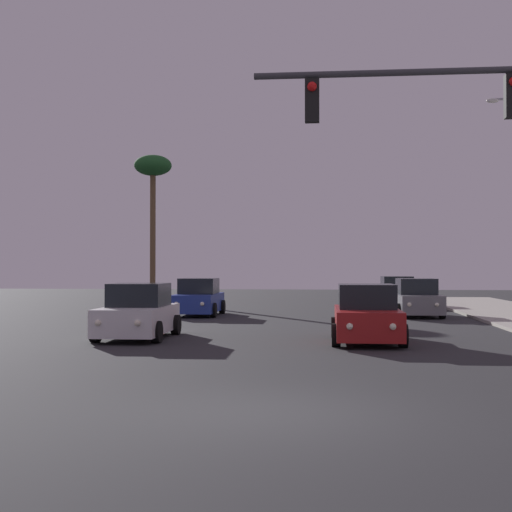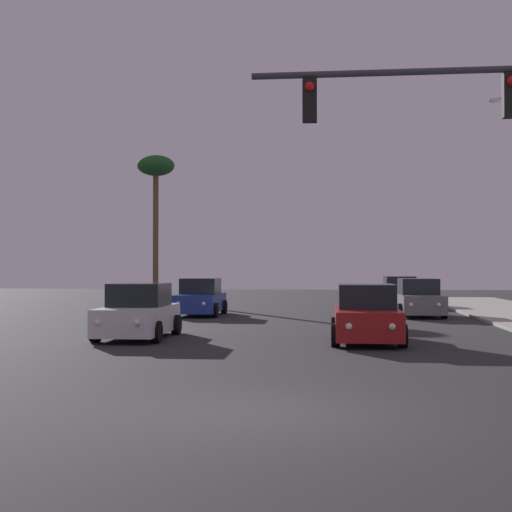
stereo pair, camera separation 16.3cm
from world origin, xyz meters
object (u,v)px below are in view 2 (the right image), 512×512
at_px(car_grey, 419,299).
at_px(car_white, 138,313).
at_px(car_blue, 200,299).
at_px(palm_tree_far, 156,174).
at_px(car_red, 367,316).
at_px(car_tan, 400,293).

bearing_deg(car_grey, car_white, 46.50).
height_order(car_blue, palm_tree_far, palm_tree_far).
bearing_deg(car_red, car_blue, -57.78).
bearing_deg(car_white, car_blue, -91.03).
bearing_deg(car_grey, palm_tree_far, -41.06).
height_order(car_white, palm_tree_far, palm_tree_far).
relative_size(car_white, car_blue, 1.00).
relative_size(car_red, car_blue, 1.00).
bearing_deg(car_blue, car_tan, -139.67).
bearing_deg(car_tan, car_grey, 88.79).
xyz_separation_m(car_tan, car_blue, (-9.68, -8.34, 0.00)).
bearing_deg(palm_tree_far, car_blue, -67.41).
bearing_deg(car_white, car_tan, -118.38).
relative_size(car_red, car_white, 1.00).
height_order(car_red, car_grey, same).
distance_m(car_tan, palm_tree_far, 17.26).
bearing_deg(car_white, car_grey, -133.30).
bearing_deg(car_tan, car_red, 80.16).
distance_m(car_red, car_grey, 11.59).
xyz_separation_m(car_grey, palm_tree_far, (-15.06, 12.43, 7.39)).
bearing_deg(car_grey, car_blue, 0.16).
height_order(car_tan, car_grey, same).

